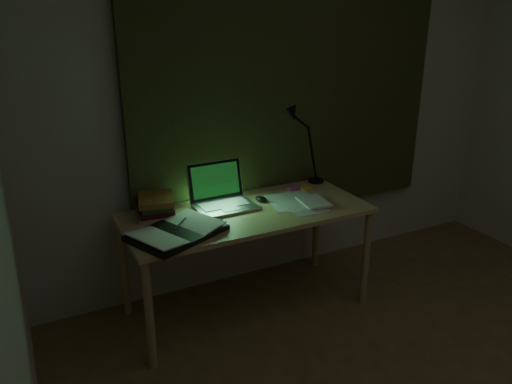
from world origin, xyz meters
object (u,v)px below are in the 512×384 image
desk (247,261)px  laptop (225,188)px  book_stack (155,206)px  desk_lamp (318,143)px  open_textbook (177,232)px  loose_papers (305,202)px

desk → laptop: bearing=133.8°
book_stack → desk_lamp: size_ratio=0.42×
desk → open_textbook: open_textbook is taller
open_textbook → desk_lamp: size_ratio=0.84×
book_stack → loose_papers: 0.89m
desk_lamp → book_stack: bearing=-172.3°
desk → laptop: (-0.09, 0.10, 0.46)m
desk → loose_papers: loose_papers is taller
desk → open_textbook: 0.60m
desk_lamp → open_textbook: bearing=-157.6°
book_stack → desk_lamp: 1.17m
desk → book_stack: (-0.50, 0.17, 0.39)m
loose_papers → laptop: bearing=161.2°
desk → desk_lamp: size_ratio=2.62×
laptop → open_textbook: (-0.38, -0.23, -0.11)m
open_textbook → loose_papers: size_ratio=1.26×
open_textbook → desk_lamp: bearing=-4.9°
laptop → loose_papers: (0.46, -0.16, -0.12)m
book_stack → loose_papers: (0.86, -0.23, -0.05)m
book_stack → desk_lamp: bearing=4.2°
desk → desk_lamp: 0.93m
laptop → book_stack: size_ratio=1.73×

